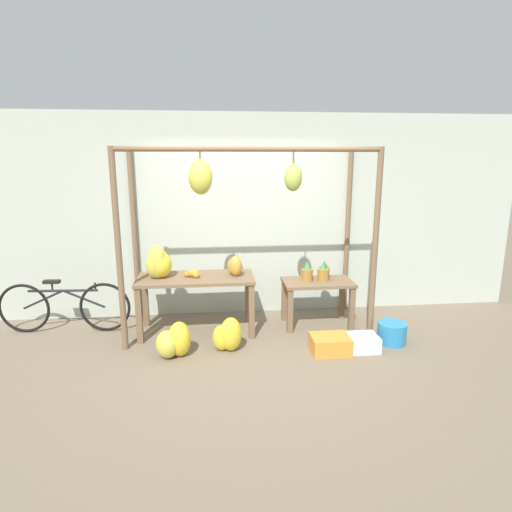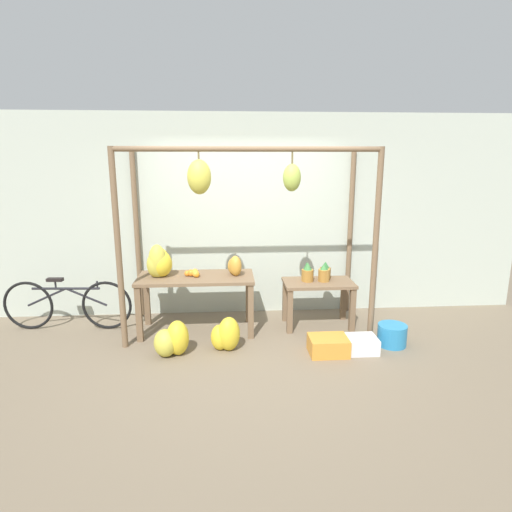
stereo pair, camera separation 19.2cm
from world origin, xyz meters
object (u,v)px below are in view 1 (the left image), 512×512
blue_bucket (392,333)px  fruit_crate_purple (361,343)px  orange_pile (194,274)px  pineapple_cluster (317,272)px  parked_bicycle (64,307)px  fruit_crate_white (330,344)px  papaya_pile (235,266)px  banana_pile_ground_left (174,341)px  banana_pile_on_table (158,264)px  banana_pile_ground_right (228,336)px

blue_bucket → fruit_crate_purple: (-0.44, -0.15, -0.04)m
orange_pile → pineapple_cluster: (1.61, 0.12, -0.06)m
orange_pile → blue_bucket: 2.54m
blue_bucket → parked_bicycle: parked_bicycle is taller
pineapple_cluster → fruit_crate_white: bearing=-92.8°
pineapple_cluster → papaya_pile: bearing=-175.1°
blue_bucket → papaya_pile: papaya_pile is taller
fruit_crate_purple → blue_bucket: bearing=18.3°
pineapple_cluster → parked_bicycle: (-3.28, 0.07, -0.38)m
orange_pile → pineapple_cluster: size_ratio=0.49×
banana_pile_ground_left → blue_bucket: (2.60, 0.09, -0.06)m
blue_bucket → banana_pile_ground_left: bearing=-178.1°
banana_pile_on_table → orange_pile: (0.44, -0.03, -0.14)m
banana_pile_on_table → parked_bicycle: (-1.23, 0.16, -0.58)m
parked_bicycle → papaya_pile: papaya_pile is taller
papaya_pile → fruit_crate_white: bearing=-37.0°
fruit_crate_white → fruit_crate_purple: 0.38m
banana_pile_ground_left → blue_bucket: banana_pile_ground_left is taller
banana_pile_ground_right → fruit_crate_purple: size_ratio=1.07×
orange_pile → parked_bicycle: bearing=173.5°
fruit_crate_white → parked_bicycle: bearing=163.5°
banana_pile_on_table → blue_bucket: 2.99m
banana_pile_ground_right → fruit_crate_white: 1.19m
orange_pile → fruit_crate_white: (1.56, -0.77, -0.68)m
pineapple_cluster → papaya_pile: size_ratio=1.35×
fruit_crate_purple → parked_bicycle: bearing=165.5°
pineapple_cluster → banana_pile_ground_left: pineapple_cluster is taller
banana_pile_ground_right → blue_bucket: (1.99, -0.01, -0.06)m
banana_pile_on_table → fruit_crate_white: (2.00, -0.79, -0.82)m
pineapple_cluster → orange_pile: bearing=-175.8°
orange_pile → parked_bicycle: (-1.67, 0.19, -0.44)m
banana_pile_on_table → pineapple_cluster: 2.06m
parked_bicycle → fruit_crate_purple: bearing=-14.5°
banana_pile_ground_right → fruit_crate_purple: bearing=-5.6°
papaya_pile → parked_bicycle: bearing=175.7°
banana_pile_on_table → pineapple_cluster: (2.05, 0.09, -0.20)m
fruit_crate_white → banana_pile_on_table: bearing=158.4°
pineapple_cluster → fruit_crate_white: (-0.04, -0.89, -0.62)m
orange_pile → banana_pile_ground_left: 0.93m
pineapple_cluster → papaya_pile: 1.11m
parked_bicycle → fruit_crate_purple: 3.73m
orange_pile → parked_bicycle: orange_pile is taller
banana_pile_ground_right → papaya_pile: papaya_pile is taller
banana_pile_ground_right → orange_pile: bearing=123.4°
parked_bicycle → banana_pile_ground_right: bearing=-20.8°
fruit_crate_white → fruit_crate_purple: bearing=4.0°
papaya_pile → fruit_crate_purple: 1.79m
blue_bucket → fruit_crate_purple: size_ratio=0.87×
fruit_crate_white → blue_bucket: size_ratio=1.28×
blue_bucket → parked_bicycle: (-4.05, 0.78, 0.21)m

